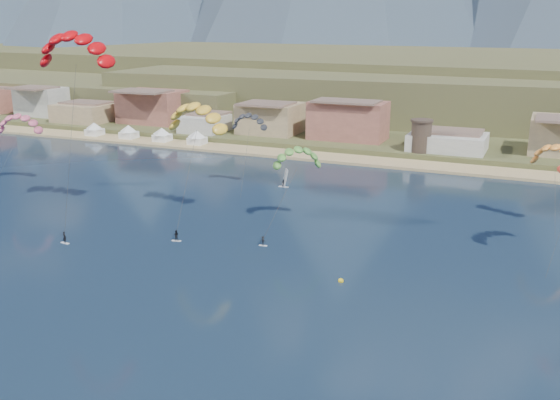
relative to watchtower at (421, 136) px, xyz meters
name	(u,v)px	position (x,y,z in m)	size (l,w,h in m)	color
ground	(161,367)	(-5.00, -114.00, -6.37)	(2400.00, 2400.00, 0.00)	black
beach	(394,163)	(-5.00, -8.00, -6.12)	(2200.00, 12.00, 0.90)	tan
land	(512,61)	(-5.00, 446.00, -6.37)	(2200.00, 900.00, 4.00)	brown
foothills	(519,86)	(17.39, 118.47, 2.71)	(940.00, 210.00, 18.00)	brown
town	(276,115)	(-45.00, 8.00, 1.63)	(400.00, 24.00, 12.00)	beige
watchtower	(421,136)	(0.00, 0.00, 0.00)	(5.82, 5.82, 8.60)	#47382D
beach_tents	(144,130)	(-81.25, -8.00, -2.66)	(43.40, 6.40, 5.00)	white
kitesurfer_red	(74,44)	(-44.35, -77.69, 25.27)	(14.61, 14.61, 35.13)	silver
kitesurfer_yellow	(196,113)	(-27.85, -66.68, 13.11)	(12.76, 16.51, 23.91)	silver
kitesurfer_green	(297,155)	(-9.65, -63.57, 6.44)	(9.32, 16.92, 17.23)	silver
distant_kite_pink	(19,120)	(-75.26, -61.75, 8.19)	(10.71, 7.64, 17.89)	#262626
distant_kite_dark	(249,119)	(-28.01, -44.93, 9.05)	(8.24, 5.87, 18.17)	#262626
distant_kite_orange	(557,152)	(31.96, -46.30, 7.06)	(9.90, 7.55, 16.68)	#262626
windsurfer	(284,181)	(-21.86, -40.38, -5.08)	(2.29, 2.48, 4.06)	silver
buoy	(341,281)	(5.59, -84.92, -6.24)	(0.78, 0.78, 0.78)	yellow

